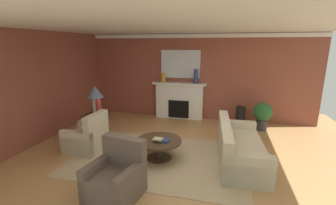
{
  "coord_description": "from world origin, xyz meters",
  "views": [
    {
      "loc": [
        1.04,
        -4.69,
        2.48
      ],
      "look_at": [
        -0.41,
        1.07,
        1.0
      ],
      "focal_mm": 24.88,
      "sensor_mm": 36.0,
      "label": 1
    }
  ],
  "objects_px": {
    "armchair_facing_fireplace": "(116,179)",
    "vase_tall_corner": "(240,116)",
    "side_table": "(97,125)",
    "table_lamp": "(95,94)",
    "vase_mantel_left": "(163,78)",
    "sofa": "(239,149)",
    "armchair_near_window": "(87,138)",
    "vase_mantel_right": "(196,76)",
    "coffee_table": "(159,145)",
    "vase_on_side_table": "(99,107)",
    "potted_plant": "(262,114)",
    "mantel_mirror": "(180,64)",
    "fireplace": "(179,102)"
  },
  "relations": [
    {
      "from": "coffee_table",
      "to": "vase_on_side_table",
      "type": "xyz_separation_m",
      "value": [
        -1.77,
        0.58,
        0.59
      ]
    },
    {
      "from": "fireplace",
      "to": "armchair_facing_fireplace",
      "type": "distance_m",
      "value": 4.49
    },
    {
      "from": "vase_mantel_right",
      "to": "fireplace",
      "type": "bearing_deg",
      "value": 174.84
    },
    {
      "from": "sofa",
      "to": "armchair_near_window",
      "type": "bearing_deg",
      "value": -174.94
    },
    {
      "from": "table_lamp",
      "to": "vase_mantel_left",
      "type": "relative_size",
      "value": 2.35
    },
    {
      "from": "side_table",
      "to": "mantel_mirror",
      "type": "bearing_deg",
      "value": 54.31
    },
    {
      "from": "fireplace",
      "to": "potted_plant",
      "type": "xyz_separation_m",
      "value": [
        2.61,
        -0.52,
        -0.09
      ]
    },
    {
      "from": "sofa",
      "to": "vase_on_side_table",
      "type": "bearing_deg",
      "value": 175.24
    },
    {
      "from": "fireplace",
      "to": "potted_plant",
      "type": "distance_m",
      "value": 2.67
    },
    {
      "from": "table_lamp",
      "to": "fireplace",
      "type": "bearing_deg",
      "value": 52.94
    },
    {
      "from": "fireplace",
      "to": "side_table",
      "type": "relative_size",
      "value": 2.57
    },
    {
      "from": "sofa",
      "to": "potted_plant",
      "type": "bearing_deg",
      "value": 71.4
    },
    {
      "from": "mantel_mirror",
      "to": "vase_mantel_left",
      "type": "relative_size",
      "value": 4.16
    },
    {
      "from": "armchair_near_window",
      "to": "potted_plant",
      "type": "xyz_separation_m",
      "value": [
        4.23,
        2.53,
        0.19
      ]
    },
    {
      "from": "vase_mantel_left",
      "to": "mantel_mirror",
      "type": "bearing_deg",
      "value": 17.18
    },
    {
      "from": "vase_on_side_table",
      "to": "coffee_table",
      "type": "bearing_deg",
      "value": -18.02
    },
    {
      "from": "armchair_near_window",
      "to": "vase_mantel_right",
      "type": "xyz_separation_m",
      "value": [
        2.17,
        3.01,
        1.17
      ]
    },
    {
      "from": "side_table",
      "to": "vase_tall_corner",
      "type": "relative_size",
      "value": 1.15
    },
    {
      "from": "sofa",
      "to": "armchair_facing_fireplace",
      "type": "relative_size",
      "value": 2.27
    },
    {
      "from": "vase_tall_corner",
      "to": "vase_mantel_right",
      "type": "xyz_separation_m",
      "value": [
        -1.46,
        0.25,
        1.17
      ]
    },
    {
      "from": "vase_tall_corner",
      "to": "vase_mantel_left",
      "type": "xyz_separation_m",
      "value": [
        -2.56,
        0.25,
        1.09
      ]
    },
    {
      "from": "sofa",
      "to": "vase_mantel_left",
      "type": "bearing_deg",
      "value": 131.82
    },
    {
      "from": "armchair_near_window",
      "to": "side_table",
      "type": "height_order",
      "value": "armchair_near_window"
    },
    {
      "from": "vase_tall_corner",
      "to": "vase_mantel_left",
      "type": "relative_size",
      "value": 1.91
    },
    {
      "from": "armchair_facing_fireplace",
      "to": "vase_on_side_table",
      "type": "bearing_deg",
      "value": 125.7
    },
    {
      "from": "armchair_facing_fireplace",
      "to": "vase_mantel_left",
      "type": "relative_size",
      "value": 2.98
    },
    {
      "from": "armchair_facing_fireplace",
      "to": "vase_tall_corner",
      "type": "bearing_deg",
      "value": 62.48
    },
    {
      "from": "side_table",
      "to": "vase_on_side_table",
      "type": "xyz_separation_m",
      "value": [
        0.15,
        -0.12,
        0.52
      ]
    },
    {
      "from": "armchair_facing_fireplace",
      "to": "side_table",
      "type": "height_order",
      "value": "armchair_facing_fireplace"
    },
    {
      "from": "armchair_near_window",
      "to": "side_table",
      "type": "xyz_separation_m",
      "value": [
        -0.15,
        0.72,
        0.09
      ]
    },
    {
      "from": "mantel_mirror",
      "to": "vase_mantel_right",
      "type": "distance_m",
      "value": 0.69
    },
    {
      "from": "coffee_table",
      "to": "vase_mantel_right",
      "type": "xyz_separation_m",
      "value": [
        0.39,
        2.99,
        1.14
      ]
    },
    {
      "from": "armchair_near_window",
      "to": "vase_tall_corner",
      "type": "xyz_separation_m",
      "value": [
        3.63,
        2.76,
        -0.0
      ]
    },
    {
      "from": "side_table",
      "to": "sofa",
      "type": "bearing_deg",
      "value": -6.44
    },
    {
      "from": "potted_plant",
      "to": "coffee_table",
      "type": "bearing_deg",
      "value": -134.35
    },
    {
      "from": "sofa",
      "to": "table_lamp",
      "type": "xyz_separation_m",
      "value": [
        -3.63,
        0.41,
        0.93
      ]
    },
    {
      "from": "side_table",
      "to": "table_lamp",
      "type": "bearing_deg",
      "value": 0.0
    },
    {
      "from": "table_lamp",
      "to": "vase_on_side_table",
      "type": "bearing_deg",
      "value": -38.66
    },
    {
      "from": "sofa",
      "to": "vase_mantel_left",
      "type": "xyz_separation_m",
      "value": [
        -2.41,
        2.7,
        1.1
      ]
    },
    {
      "from": "armchair_facing_fireplace",
      "to": "vase_mantel_left",
      "type": "height_order",
      "value": "vase_mantel_left"
    },
    {
      "from": "mantel_mirror",
      "to": "vase_on_side_table",
      "type": "bearing_deg",
      "value": -122.07
    },
    {
      "from": "mantel_mirror",
      "to": "armchair_near_window",
      "type": "relative_size",
      "value": 1.39
    },
    {
      "from": "vase_mantel_left",
      "to": "vase_mantel_right",
      "type": "xyz_separation_m",
      "value": [
        1.1,
        0.0,
        0.08
      ]
    },
    {
      "from": "coffee_table",
      "to": "vase_tall_corner",
      "type": "bearing_deg",
      "value": 55.87
    },
    {
      "from": "fireplace",
      "to": "sofa",
      "type": "bearing_deg",
      "value": -55.85
    },
    {
      "from": "sofa",
      "to": "vase_on_side_table",
      "type": "distance_m",
      "value": 3.55
    },
    {
      "from": "coffee_table",
      "to": "vase_tall_corner",
      "type": "distance_m",
      "value": 3.3
    },
    {
      "from": "potted_plant",
      "to": "armchair_near_window",
      "type": "bearing_deg",
      "value": -149.11
    },
    {
      "from": "armchair_near_window",
      "to": "armchair_facing_fireplace",
      "type": "bearing_deg",
      "value": -44.35
    },
    {
      "from": "side_table",
      "to": "armchair_near_window",
      "type": "bearing_deg",
      "value": -78.41
    }
  ]
}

